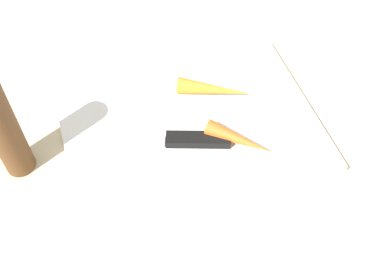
{
  "coord_description": "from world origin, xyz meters",
  "views": [
    {
      "loc": [
        -0.13,
        -0.4,
        0.57
      ],
      "look_at": [
        0.0,
        0.0,
        0.01
      ],
      "focal_mm": 45.82,
      "sensor_mm": 36.0,
      "label": 1
    }
  ],
  "objects": [
    {
      "name": "pepper_grinder",
      "position": [
        -0.24,
        0.02,
        0.08
      ],
      "size": [
        0.04,
        0.04,
        0.16
      ],
      "primitive_type": "cylinder",
      "color": "brown",
      "rests_on": "ground_plane"
    },
    {
      "name": "ground_plane",
      "position": [
        0.0,
        0.0,
        0.0
      ],
      "size": [
        1.4,
        1.4,
        0.0
      ],
      "primitive_type": "plane",
      "color": "#C6B793"
    },
    {
      "name": "carrot_short",
      "position": [
        0.05,
        -0.05,
        0.02
      ],
      "size": [
        0.09,
        0.08,
        0.03
      ],
      "primitive_type": "cone",
      "rotation": [
        0.0,
        1.57,
        5.51
      ],
      "color": "orange",
      "rests_on": "cutting_board"
    },
    {
      "name": "carrot_long",
      "position": [
        0.05,
        0.05,
        0.02
      ],
      "size": [
        0.11,
        0.07,
        0.03
      ],
      "primitive_type": "cone",
      "rotation": [
        0.0,
        1.57,
        5.81
      ],
      "color": "orange",
      "rests_on": "cutting_board"
    },
    {
      "name": "cutting_board",
      "position": [
        0.0,
        0.0,
        0.01
      ],
      "size": [
        0.36,
        0.26,
        0.01
      ],
      "primitive_type": "cube",
      "color": "white",
      "rests_on": "ground_plane"
    },
    {
      "name": "knife",
      "position": [
        -0.01,
        -0.02,
        0.02
      ],
      "size": [
        0.2,
        0.08,
        0.01
      ],
      "rotation": [
        0.0,
        0.0,
        2.81
      ],
      "color": "#B7B7BC",
      "rests_on": "cutting_board"
    }
  ]
}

